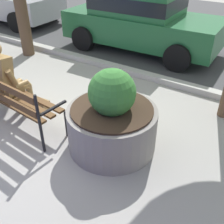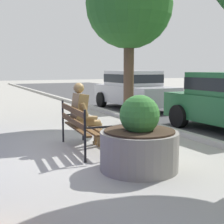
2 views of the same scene
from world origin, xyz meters
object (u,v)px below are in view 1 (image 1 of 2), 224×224
Objects in this scene: park_bench at (11,97)px; bronze_statue_seated at (11,81)px; concrete_planter at (112,121)px; parked_car_green at (141,18)px.

bronze_statue_seated is (-0.22, 0.21, 0.12)m from park_bench.
park_bench is 0.33m from bronze_statue_seated.
concrete_planter is 4.22m from parked_car_green.
parked_car_green is at bearing 87.25° from bronze_statue_seated.
bronze_statue_seated is at bearing -92.75° from parked_car_green.
parked_car_green reaches higher than concrete_planter.
parked_car_green is (0.20, 4.09, 0.17)m from bronze_statue_seated.
bronze_statue_seated reaches higher than park_bench.
concrete_planter is (1.84, 0.22, -0.22)m from bronze_statue_seated.
bronze_statue_seated is 1.06× the size of concrete_planter.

